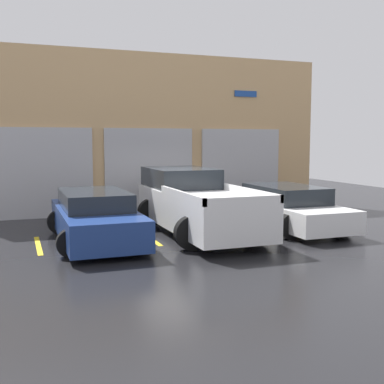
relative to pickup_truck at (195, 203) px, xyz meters
name	(u,v)px	position (x,y,z in m)	size (l,w,h in m)	color
ground_plane	(183,226)	(0.00, 1.01, -0.82)	(28.00, 28.00, 0.00)	black
shophouse_building	(152,135)	(-0.01, 4.29, 1.90)	(12.78, 0.68, 5.56)	tan
pickup_truck	(195,203)	(0.00, 0.00, 0.00)	(2.50, 5.60, 1.72)	white
sedan_white	(287,208)	(2.77, -0.25, -0.24)	(2.23, 4.62, 1.22)	white
sedan_side	(95,218)	(-2.77, -0.25, -0.22)	(2.17, 4.75, 1.27)	navy
parking_stripe_far_left	(38,245)	(-4.16, -0.28, -0.82)	(0.12, 2.20, 0.01)	gold
parking_stripe_left	(149,237)	(-1.39, -0.28, -0.82)	(0.12, 2.20, 0.01)	gold
parking_stripe_centre	(244,231)	(1.39, -0.28, -0.82)	(0.12, 2.20, 0.01)	gold
parking_stripe_right	(327,225)	(4.16, -0.28, -0.82)	(0.12, 2.20, 0.01)	gold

